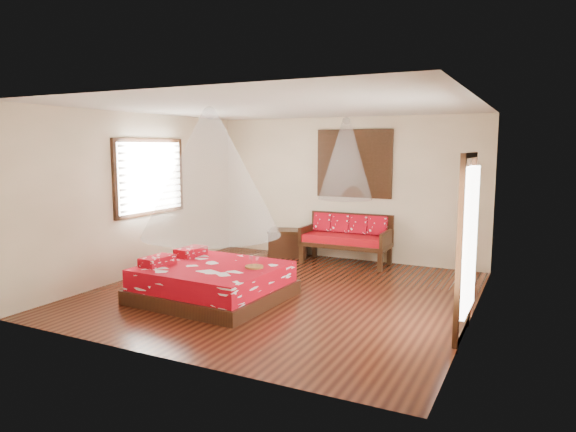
% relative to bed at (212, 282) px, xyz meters
% --- Properties ---
extents(room, '(5.54, 5.54, 2.84)m').
position_rel_bed_xyz_m(room, '(0.79, 0.72, 1.15)').
color(room, black).
rests_on(room, ground).
extents(bed, '(2.07, 1.89, 0.63)m').
position_rel_bed_xyz_m(bed, '(0.00, 0.00, 0.00)').
color(bed, black).
rests_on(bed, floor).
extents(daybed, '(1.67, 0.74, 0.94)m').
position_rel_bed_xyz_m(daybed, '(0.97, 3.10, 0.27)').
color(daybed, black).
rests_on(daybed, floor).
extents(storage_chest, '(0.93, 0.79, 0.55)m').
position_rel_bed_xyz_m(storage_chest, '(-0.32, 3.17, 0.02)').
color(storage_chest, black).
rests_on(storage_chest, floor).
extents(shutter_panel, '(1.52, 0.06, 1.32)m').
position_rel_bed_xyz_m(shutter_panel, '(0.97, 3.44, 1.65)').
color(shutter_panel, black).
rests_on(shutter_panel, wall_back).
extents(window_left, '(0.10, 1.74, 1.34)m').
position_rel_bed_xyz_m(window_left, '(-1.92, 0.92, 1.45)').
color(window_left, black).
rests_on(window_left, wall_left).
extents(glazed_door, '(0.08, 1.02, 2.16)m').
position_rel_bed_xyz_m(glazed_door, '(3.51, 0.12, 0.82)').
color(glazed_door, black).
rests_on(glazed_door, floor).
extents(wine_tray, '(0.26, 0.26, 0.21)m').
position_rel_bed_xyz_m(wine_tray, '(0.64, 0.14, 0.31)').
color(wine_tray, brown).
rests_on(wine_tray, bed).
extents(mosquito_net_main, '(2.01, 2.01, 1.80)m').
position_rel_bed_xyz_m(mosquito_net_main, '(0.02, -0.00, 1.60)').
color(mosquito_net_main, white).
rests_on(mosquito_net_main, ceiling).
extents(mosquito_net_daybed, '(1.01, 1.01, 1.50)m').
position_rel_bed_xyz_m(mosquito_net_daybed, '(0.97, 2.97, 1.75)').
color(mosquito_net_daybed, white).
rests_on(mosquito_net_daybed, ceiling).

